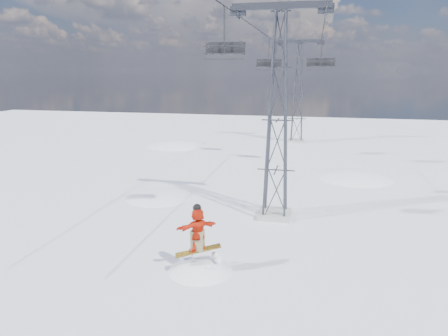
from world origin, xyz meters
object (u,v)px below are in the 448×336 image
at_px(lift_tower_far, 298,95).
at_px(lift_chair_near, 225,49).
at_px(snowboarder_jump, 201,305).
at_px(lift_tower_near, 277,121).

distance_m(lift_tower_far, lift_chair_near, 28.47).
bearing_deg(lift_tower_far, snowboarder_jump, -94.25).
bearing_deg(lift_tower_far, lift_tower_near, -90.00).
xyz_separation_m(snowboarder_jump, lift_chair_near, (0.17, 3.81, 10.63)).
bearing_deg(lift_tower_far, lift_chair_near, -94.47).
relative_size(lift_tower_near, snowboarder_jump, 1.64).
bearing_deg(snowboarder_jump, lift_tower_near, 71.20).
bearing_deg(lift_chair_near, snowboarder_jump, -92.62).
distance_m(lift_tower_near, snowboarder_jump, 10.22).
bearing_deg(lift_tower_near, lift_chair_near, -124.83).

